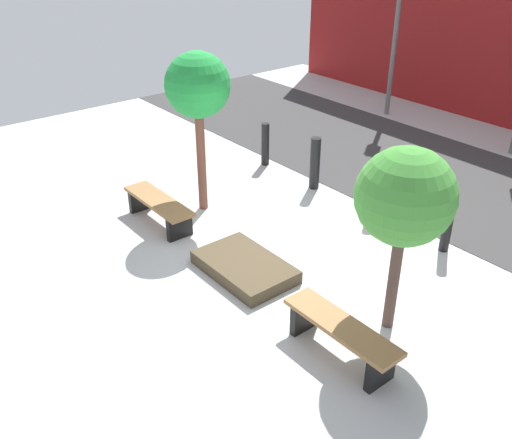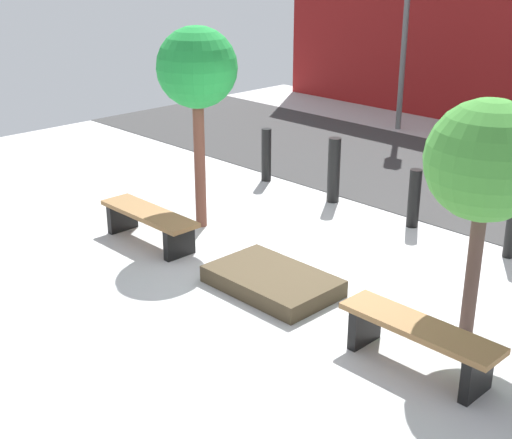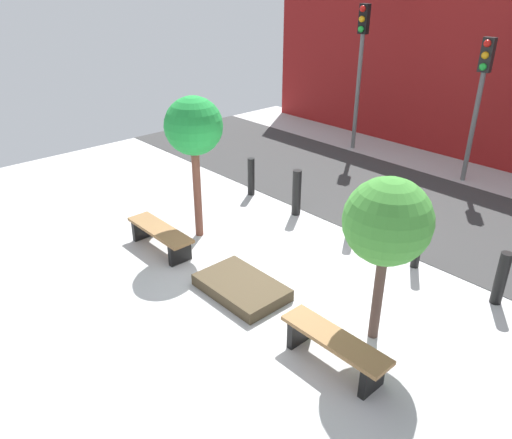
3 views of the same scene
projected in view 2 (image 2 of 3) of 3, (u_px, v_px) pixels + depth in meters
The scene contains 10 objects.
ground_plane at pixel (306, 274), 8.85m from camera, with size 18.00×18.00×0.00m, color #B6B6B6.
road_strip at pixel (492, 190), 11.84m from camera, with size 18.00×4.15×0.01m, color #363636.
bench_left at pixel (149, 220), 9.65m from camera, with size 1.65×0.46×0.46m.
bench_right at pixel (418, 337), 6.77m from camera, with size 1.62×0.43×0.48m.
planter_bed at pixel (272, 281), 8.42m from camera, with size 1.51×0.96×0.21m, color #483B29.
tree_behind_left_bench at pixel (197, 71), 9.55m from camera, with size 1.10×1.10×2.83m.
tree_behind_right_bench at pixel (486, 163), 6.80m from camera, with size 1.20×1.20×2.49m.
bollard_far_left at pixel (266, 155), 12.17m from camera, with size 0.17×0.17×0.92m, color black.
bollard_left at pixel (334, 170), 11.14m from camera, with size 0.20×0.20×1.03m, color black.
bollard_center at pixel (414, 198), 10.17m from camera, with size 0.17×0.17×0.86m, color black.
Camera 2 is at (5.31, -6.02, 3.83)m, focal length 50.00 mm.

